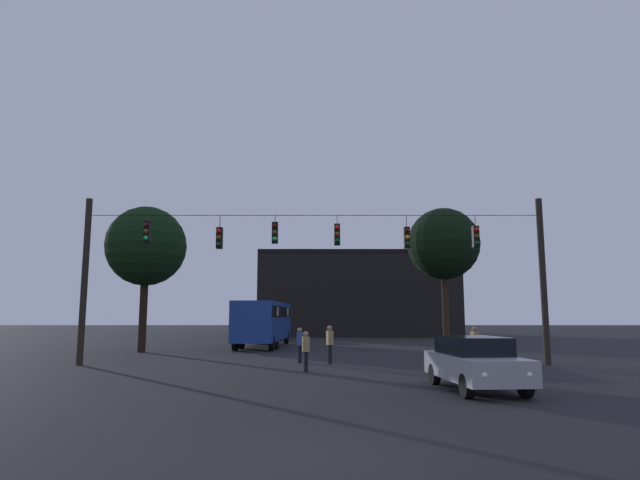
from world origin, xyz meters
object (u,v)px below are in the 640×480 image
at_px(car_far_left, 274,331).
at_px(pedestrian_crossing_left, 331,342).
at_px(pedestrian_crossing_center, 476,342).
at_px(car_near_right, 476,362).
at_px(pedestrian_near_bus, 307,349).
at_px(tree_left_silhouette, 444,244).
at_px(city_bus, 265,319).
at_px(tree_behind_building, 147,247).
at_px(pedestrian_crossing_right, 301,343).

distance_m(car_far_left, pedestrian_crossing_left, 23.70).
bearing_deg(car_far_left, pedestrian_crossing_center, -63.26).
relative_size(car_near_right, pedestrian_near_bus, 2.91).
xyz_separation_m(pedestrian_crossing_center, tree_left_silhouette, (0.98, 9.74, 5.84)).
xyz_separation_m(city_bus, tree_behind_building, (-6.58, -5.30, 4.34)).
height_order(car_near_right, car_far_left, same).
bearing_deg(car_far_left, pedestrian_crossing_right, -82.00).
distance_m(pedestrian_crossing_center, tree_behind_building, 19.49).
bearing_deg(city_bus, tree_behind_building, -141.17).
bearing_deg(pedestrian_crossing_left, pedestrian_crossing_right, 158.35).
relative_size(pedestrian_crossing_center, tree_left_silhouette, 0.18).
xyz_separation_m(pedestrian_near_bus, tree_behind_building, (-9.86, 10.78, 5.35)).
height_order(pedestrian_crossing_left, pedestrian_crossing_right, pedestrian_crossing_left).
xyz_separation_m(car_near_right, car_far_left, (-8.59, 31.56, 0.00)).
xyz_separation_m(pedestrian_crossing_left, pedestrian_crossing_right, (-1.36, 0.54, -0.07)).
bearing_deg(car_far_left, tree_behind_building, -111.83).
xyz_separation_m(car_near_right, pedestrian_crossing_left, (-4.04, 8.30, 0.16)).
xyz_separation_m(pedestrian_crossing_center, pedestrian_near_bus, (-7.68, -4.16, -0.06)).
height_order(pedestrian_crossing_left, pedestrian_crossing_center, pedestrian_crossing_left).
bearing_deg(pedestrian_near_bus, city_bus, 101.53).
bearing_deg(city_bus, pedestrian_crossing_left, -71.65).
distance_m(pedestrian_crossing_left, pedestrian_near_bus, 3.39).
distance_m(pedestrian_crossing_left, pedestrian_crossing_right, 1.46).
height_order(car_far_left, pedestrian_crossing_left, pedestrian_crossing_left).
xyz_separation_m(pedestrian_crossing_left, tree_behind_building, (-10.84, 7.54, 5.25)).
distance_m(car_near_right, pedestrian_crossing_left, 9.24).
xyz_separation_m(city_bus, pedestrian_crossing_right, (2.90, -12.31, -0.98)).
height_order(city_bus, pedestrian_crossing_center, city_bus).
bearing_deg(tree_behind_building, tree_left_silhouette, 9.55).
bearing_deg(tree_left_silhouette, pedestrian_crossing_center, -95.77).
height_order(pedestrian_near_bus, tree_left_silhouette, tree_left_silhouette).
distance_m(pedestrian_near_bus, tree_left_silhouette, 17.41).
distance_m(car_far_left, pedestrian_crossing_right, 22.94).
height_order(city_bus, car_near_right, city_bus).
bearing_deg(tree_left_silhouette, car_near_right, -100.89).
relative_size(car_near_right, pedestrian_crossing_center, 2.75).
bearing_deg(car_near_right, tree_behind_building, 133.20).
bearing_deg(pedestrian_near_bus, pedestrian_crossing_left, 73.19).
relative_size(car_far_left, pedestrian_crossing_left, 2.63).
relative_size(pedestrian_crossing_left, pedestrian_crossing_center, 1.04).
height_order(car_far_left, pedestrian_crossing_center, pedestrian_crossing_center).
xyz_separation_m(city_bus, pedestrian_near_bus, (3.28, -16.08, -1.01)).
xyz_separation_m(city_bus, car_far_left, (-0.29, 10.41, -1.07)).
relative_size(city_bus, pedestrian_crossing_right, 7.02).
xyz_separation_m(car_far_left, tree_behind_building, (-6.29, -15.71, 5.41)).
xyz_separation_m(car_near_right, tree_behind_building, (-14.88, 15.85, 5.41)).
bearing_deg(tree_behind_building, pedestrian_crossing_center, -20.69).
relative_size(pedestrian_crossing_right, tree_left_silhouette, 0.17).
relative_size(car_near_right, tree_behind_building, 0.52).
xyz_separation_m(car_near_right, pedestrian_near_bus, (-5.02, 5.06, 0.06)).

